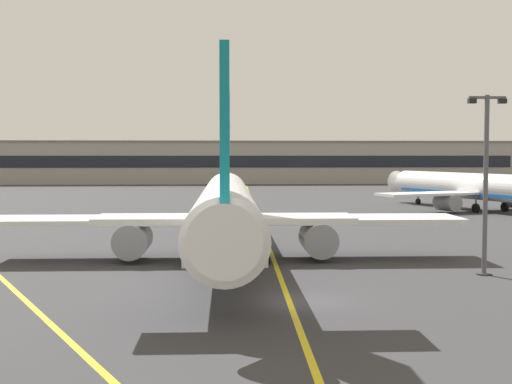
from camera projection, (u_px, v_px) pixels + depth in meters
The scene contains 7 objects.
ground_plane at pixel (305, 302), 32.38m from camera, with size 400.00×400.00×0.00m, color #353538.
taxiway_centreline at pixel (263, 231), 62.29m from camera, with size 0.30×180.00×0.01m, color yellow.
taxiway_lead_in_stripe at pixel (21, 297), 33.59m from camera, with size 0.30×60.00×0.01m, color yellow.
airliner_foreground at pixel (226, 210), 45.08m from camera, with size 32.06×41.44×11.65m.
airliner_background at pixel (482, 188), 83.75m from camera, with size 27.78×35.05×10.20m.
apron_lamp_post at pixel (486, 181), 39.38m from camera, with size 2.24×0.90×10.56m.
terminal_building at pixel (217, 162), 164.84m from camera, with size 148.16×12.40×10.36m.
Camera 1 is at (-4.14, -31.85, 7.11)m, focal length 47.21 mm.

